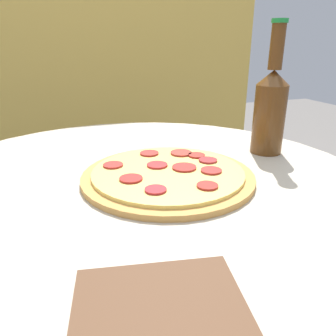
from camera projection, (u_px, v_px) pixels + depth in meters
The scene contains 4 objects.
table at pixel (140, 272), 0.64m from camera, with size 0.84×0.84×0.70m.
fence_panel at pixel (77, 72), 1.38m from camera, with size 1.65×0.04×1.60m.
pizza at pixel (168, 174), 0.56m from camera, with size 0.29×0.29×0.02m.
beer_bottle at pixel (270, 107), 0.67m from camera, with size 0.06×0.06×0.26m.
Camera 1 is at (-0.13, -0.51, 0.92)m, focal length 35.00 mm.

